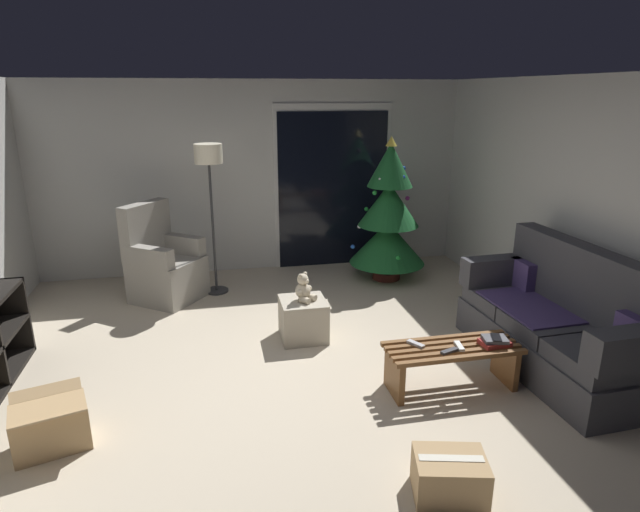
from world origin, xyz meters
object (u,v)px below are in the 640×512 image
remote_silver (416,344)px  cell_phone (496,337)px  coffee_table (452,360)px  floor_lamp (209,168)px  remote_graphite (449,351)px  book_stack (495,341)px  ottoman (303,319)px  cardboard_box_open_near_shelf (51,427)px  armchair (163,266)px  christmas_tree (388,218)px  teddy_bear_cream (304,289)px  couch (558,325)px  cardboard_box_taped_mid_floor (450,477)px  remote_white (459,346)px

remote_silver → cell_phone: bearing=136.3°
coffee_table → floor_lamp: size_ratio=0.62×
remote_graphite → book_stack: book_stack is taller
ottoman → cardboard_box_open_near_shelf: (-1.99, -1.31, -0.04)m
cell_phone → armchair: bearing=157.0°
book_stack → remote_silver: bearing=168.2°
coffee_table → armchair: armchair is taller
remote_silver → remote_graphite: bearing=110.2°
coffee_table → christmas_tree: 2.74m
remote_silver → teddy_bear_cream: teddy_bear_cream is taller
couch → remote_silver: 1.35m
remote_graphite → cardboard_box_taped_mid_floor: remote_graphite is taller
christmas_tree → floor_lamp: size_ratio=1.03×
teddy_bear_cream → cardboard_box_open_near_shelf: bearing=-146.8°
book_stack → cell_phone: (0.00, -0.01, 0.04)m
floor_lamp → cardboard_box_open_near_shelf: bearing=-112.9°
christmas_tree → floor_lamp: (-2.19, -0.03, 0.69)m
cell_phone → cardboard_box_taped_mid_floor: cell_phone is taller
remote_silver → floor_lamp: (-1.55, 2.56, 1.11)m
book_stack → cardboard_box_open_near_shelf: bearing=-178.5°
couch → cardboard_box_open_near_shelf: couch is taller
cardboard_box_open_near_shelf → christmas_tree: bearing=39.9°
cardboard_box_taped_mid_floor → teddy_bear_cream: bearing=101.6°
couch → book_stack: bearing=-164.3°
cell_phone → christmas_tree: size_ratio=0.08×
remote_graphite → ottoman: remote_graphite is taller
coffee_table → christmas_tree: christmas_tree is taller
floor_lamp → ottoman: 2.13m
couch → coffee_table: size_ratio=1.79×
coffee_table → teddy_bear_cream: (-1.02, 1.16, 0.27)m
remote_silver → floor_lamp: size_ratio=0.09×
teddy_bear_cream → christmas_tree: bearing=47.7°
book_stack → cardboard_box_open_near_shelf: size_ratio=0.41×
cardboard_box_taped_mid_floor → couch: bearing=38.6°
cardboard_box_taped_mid_floor → cell_phone: bearing=50.5°
teddy_bear_cream → cardboard_box_taped_mid_floor: size_ratio=0.58×
remote_white → armchair: size_ratio=0.14×
ottoman → remote_white: bearing=-48.5°
remote_white → remote_silver: bearing=170.5°
couch → cardboard_box_open_near_shelf: size_ratio=3.34×
remote_graphite → teddy_bear_cream: teddy_bear_cream is taller
christmas_tree → remote_silver: bearing=-103.9°
remote_white → ottoman: (-1.06, 1.20, -0.19)m
floor_lamp → armchair: bearing=-171.4°
teddy_bear_cream → ottoman: bearing=131.3°
floor_lamp → teddy_bear_cream: (0.82, -1.48, -0.98)m
cell_phone → cardboard_box_taped_mid_floor: bearing=-109.2°
armchair → teddy_bear_cream: armchair is taller
couch → remote_graphite: couch is taller
couch → book_stack: 0.75m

